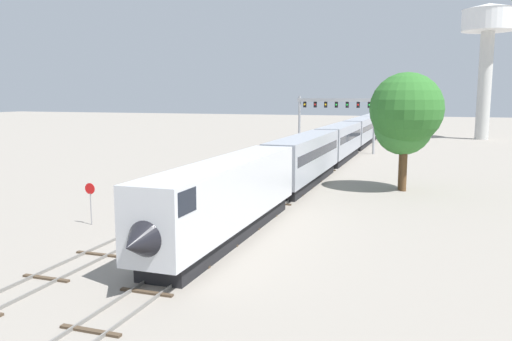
{
  "coord_description": "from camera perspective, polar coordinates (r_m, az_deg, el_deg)",
  "views": [
    {
      "loc": [
        13.72,
        -25.12,
        8.75
      ],
      "look_at": [
        1.0,
        12.0,
        3.0
      ],
      "focal_mm": 36.11,
      "sensor_mm": 36.0,
      "label": 1
    }
  ],
  "objects": [
    {
      "name": "signal_gantry",
      "position": [
        79.78,
        8.88,
        6.53
      ],
      "size": [
        12.1,
        0.49,
        8.63
      ],
      "color": "#999BA0",
      "rests_on": "ground"
    },
    {
      "name": "stop_sign",
      "position": [
        36.66,
        -17.88,
        -2.89
      ],
      "size": [
        0.76,
        0.08,
        2.88
      ],
      "color": "gray",
      "rests_on": "ground"
    },
    {
      "name": "track_main",
      "position": [
        86.36,
        11.03,
        2.41
      ],
      "size": [
        2.6,
        200.0,
        0.16
      ],
      "color": "slate",
      "rests_on": "ground"
    },
    {
      "name": "passenger_train",
      "position": [
        81.27,
        10.59,
        3.86
      ],
      "size": [
        3.04,
        122.75,
        4.8
      ],
      "color": "silver",
      "rests_on": "ground"
    },
    {
      "name": "trackside_tree_left",
      "position": [
        49.25,
        15.99,
        4.75
      ],
      "size": [
        5.36,
        5.36,
        8.66
      ],
      "color": "brown",
      "rests_on": "ground"
    },
    {
      "name": "water_tower",
      "position": [
        112.95,
        24.31,
        13.8
      ],
      "size": [
        10.13,
        10.13,
        26.35
      ],
      "color": "beige",
      "rests_on": "ground"
    },
    {
      "name": "trackside_tree_mid",
      "position": [
        48.62,
        16.32,
        6.52
      ],
      "size": [
        6.6,
        6.6,
        10.82
      ],
      "color": "brown",
      "rests_on": "ground"
    },
    {
      "name": "ground_plane",
      "position": [
        29.93,
        -9.41,
        -8.78
      ],
      "size": [
        400.0,
        400.0,
        0.0
      ],
      "primitive_type": "plane",
      "color": "gray"
    },
    {
      "name": "track_near",
      "position": [
        67.92,
        4.07,
        0.97
      ],
      "size": [
        2.6,
        160.0,
        0.16
      ],
      "color": "slate",
      "rests_on": "ground"
    }
  ]
}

